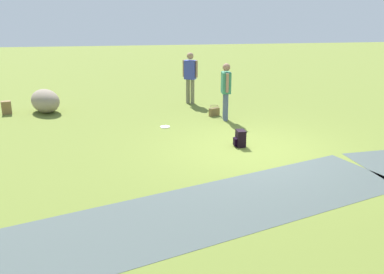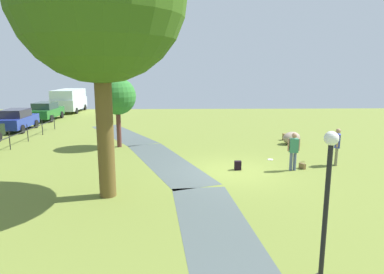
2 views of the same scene
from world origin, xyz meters
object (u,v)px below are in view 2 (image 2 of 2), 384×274
Objects in this scene: parked_compact_green at (17,120)px; frisbee_on_grass at (270,159)px; handbag_on_grass at (302,166)px; young_tree_near_path at (117,97)px; man_near_boulder at (337,144)px; lawn_boulder at (292,138)px; spare_backpack_on_lawn at (238,166)px; backpack_by_boulder at (285,137)px; delivery_van at (69,100)px; parked_sedan_grey at (46,111)px; woman_with_handbag at (294,149)px; lamp_post at (327,190)px.

frisbee_on_grass is at bearing -117.94° from parked_compact_green.
frisbee_on_grass is at bearing 33.01° from handbag_on_grass.
man_near_boulder is (-4.11, -10.55, -1.83)m from young_tree_near_path.
spare_backpack_on_lawn is (-5.20, 3.98, -0.17)m from lawn_boulder.
backpack_by_boulder is 0.08× the size of delivery_van.
parked_sedan_grey is at bearing 42.58° from spare_backpack_on_lawn.
backpack_by_boulder is 5.14m from frisbee_on_grass.
handbag_on_grass is at bearing -65.48° from woman_with_handbag.
spare_backpack_on_lawn is (8.00, 0.46, -1.76)m from lamp_post.
young_tree_near_path is 9.67× the size of backpack_by_boulder.
delivery_van is (29.34, 14.55, -0.69)m from lamp_post.
parked_sedan_grey reaches higher than backpack_by_boulder.
spare_backpack_on_lawn is (-0.10, 2.87, 0.05)m from handbag_on_grass.
lamp_post is 9.95m from frisbee_on_grass.
man_near_boulder is (0.74, -2.22, 0.03)m from woman_with_handbag.
delivery_van is (20.73, 18.66, 0.28)m from man_near_boulder.
man_near_boulder is at bearing -71.56° from woman_with_handbag.
young_tree_near_path is at bearing -142.56° from parked_sedan_grey.
parked_sedan_grey reaches higher than handbag_on_grass.
handbag_on_grass is (0.23, -0.51, -0.81)m from woman_with_handbag.
woman_with_handbag is 0.40× the size of parked_sedan_grey.
spare_backpack_on_lawn is (-6.36, 3.94, 0.00)m from backpack_by_boulder.
handbag_on_grass is 0.90× the size of spare_backpack_on_lawn.
lawn_boulder reaches higher than spare_backpack_on_lawn.
handbag_on_grass is 0.09× the size of parked_compact_green.
delivery_van is (21.47, 16.44, 0.31)m from woman_with_handbag.
frisbee_on_grass is (1.56, 1.02, -0.13)m from handbag_on_grass.
parked_sedan_grey is (9.00, 18.05, 0.61)m from backpack_by_boulder.
man_near_boulder is at bearing -173.62° from backpack_by_boulder.
frisbee_on_grass is (1.66, -1.86, -0.18)m from spare_backpack_on_lawn.
frisbee_on_grass is at bearing -111.31° from young_tree_near_path.
man_near_boulder is 6.30× the size of frisbee_on_grass.
handbag_on_grass is at bearing -131.93° from parked_sedan_grey.
woman_with_handbag is at bearing 114.52° from handbag_on_grass.
woman_with_handbag is at bearing -13.57° from lamp_post.
lawn_boulder is 0.85× the size of man_near_boulder.
spare_backpack_on_lawn is 1.49× the size of frisbee_on_grass.
spare_backpack_on_lawn is at bearing -125.67° from parked_compact_green.
woman_with_handbag reaches higher than frisbee_on_grass.
frisbee_on_grass is (-3.05, -7.82, -2.81)m from young_tree_near_path.
parked_sedan_grey is at bearing 60.70° from lawn_boulder.
lawn_boulder is 20.75m from parked_sedan_grey.
handbag_on_grass is 22.84m from parked_sedan_grey.
lamp_post reaches higher than delivery_van.
woman_with_handbag is 19.43m from parked_compact_green.
delivery_van is (14.98, 18.02, 1.07)m from backpack_by_boulder.
parked_sedan_grey is 0.77× the size of delivery_van.
delivery_van reaches higher than spare_backpack_on_lawn.
lamp_post reaches higher than man_near_boulder.
young_tree_near_path reaches higher than handbag_on_grass.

